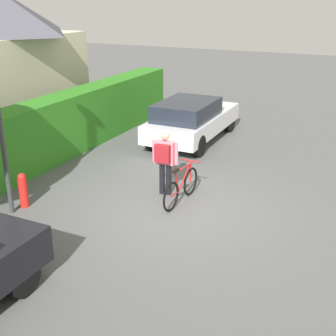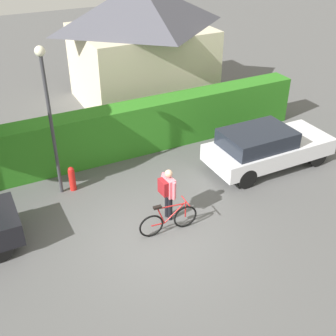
{
  "view_description": "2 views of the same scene",
  "coord_description": "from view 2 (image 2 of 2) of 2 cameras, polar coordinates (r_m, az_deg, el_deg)",
  "views": [
    {
      "loc": [
        -8.31,
        -3.71,
        4.51
      ],
      "look_at": [
        0.15,
        0.31,
        0.87
      ],
      "focal_mm": 48.0,
      "sensor_mm": 36.0,
      "label": 1
    },
    {
      "loc": [
        -3.74,
        -7.92,
        7.51
      ],
      "look_at": [
        0.87,
        1.16,
        1.26
      ],
      "focal_mm": 45.74,
      "sensor_mm": 36.0,
      "label": 2
    }
  ],
  "objects": [
    {
      "name": "ground_plane",
      "position": [
        11.53,
        -1.27,
        -9.09
      ],
      "size": [
        60.0,
        60.0,
        0.0
      ],
      "primitive_type": "plane",
      "color": "#575757"
    },
    {
      "name": "hedge_row",
      "position": [
        14.63,
        -9.19,
        4.21
      ],
      "size": [
        15.52,
        0.9,
        1.78
      ],
      "primitive_type": "cube",
      "color": "#2E7B1F",
      "rests_on": "ground"
    },
    {
      "name": "house_distant",
      "position": [
        18.86,
        -3.6,
        16.3
      ],
      "size": [
        5.58,
        4.71,
        5.03
      ],
      "color": "beige",
      "rests_on": "ground"
    },
    {
      "name": "parked_car_far",
      "position": [
        14.46,
        12.88,
        2.81
      ],
      "size": [
        4.26,
        1.78,
        1.41
      ],
      "color": "silver",
      "rests_on": "ground"
    },
    {
      "name": "bicycle",
      "position": [
        11.45,
        0.08,
        -6.96
      ],
      "size": [
        1.67,
        0.5,
        0.93
      ],
      "color": "black",
      "rests_on": "ground"
    },
    {
      "name": "person_rider",
      "position": [
        11.59,
        -0.06,
        -2.96
      ],
      "size": [
        0.37,
        0.64,
        1.57
      ],
      "color": "black",
      "rests_on": "ground"
    },
    {
      "name": "street_lamp",
      "position": [
        12.24,
        -15.66,
        8.12
      ],
      "size": [
        0.28,
        0.28,
        4.49
      ],
      "color": "#38383D",
      "rests_on": "ground"
    },
    {
      "name": "fire_hydrant",
      "position": [
        13.38,
        -12.67,
        -1.34
      ],
      "size": [
        0.2,
        0.2,
        0.81
      ],
      "color": "red",
      "rests_on": "ground"
    }
  ]
}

